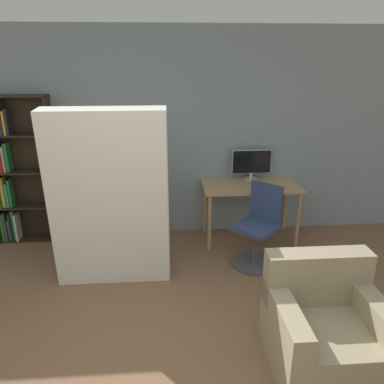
{
  "coord_description": "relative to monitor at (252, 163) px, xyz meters",
  "views": [
    {
      "loc": [
        0.1,
        -1.88,
        2.32
      ],
      "look_at": [
        0.36,
        1.62,
        1.05
      ],
      "focal_mm": 35.0,
      "sensor_mm": 36.0,
      "label": 1
    }
  ],
  "objects": [
    {
      "name": "armchair",
      "position": [
        0.08,
        -2.4,
        -0.67
      ],
      "size": [
        0.85,
        0.8,
        0.85
      ],
      "color": "gray",
      "rests_on": "ground"
    },
    {
      "name": "mattress_near",
      "position": [
        -1.71,
        -1.09,
        -0.05
      ],
      "size": [
        1.2,
        0.37,
        1.88
      ],
      "color": "silver",
      "rests_on": "ground"
    },
    {
      "name": "monitor",
      "position": [
        0.0,
        0.0,
        0.0
      ],
      "size": [
        0.53,
        0.17,
        0.41
      ],
      "color": "#B7B7BC",
      "rests_on": "desk"
    },
    {
      "name": "desk",
      "position": [
        -0.04,
        -0.22,
        -0.33
      ],
      "size": [
        1.25,
        0.65,
        0.77
      ],
      "color": "tan",
      "rests_on": "ground"
    },
    {
      "name": "bookshelf",
      "position": [
        -3.04,
        0.01,
        -0.05
      ],
      "size": [
        0.81,
        0.26,
        1.89
      ],
      "color": "#2D2319",
      "rests_on": "ground"
    },
    {
      "name": "wall_back",
      "position": [
        -1.24,
        0.13,
        0.36
      ],
      "size": [
        8.0,
        0.06,
        2.7
      ],
      "color": "gray",
      "rests_on": "ground"
    },
    {
      "name": "office_chair",
      "position": [
        -0.09,
        -0.86,
        -0.6
      ],
      "size": [
        0.62,
        0.62,
        0.96
      ],
      "color": "#4C4C51",
      "rests_on": "ground"
    }
  ]
}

